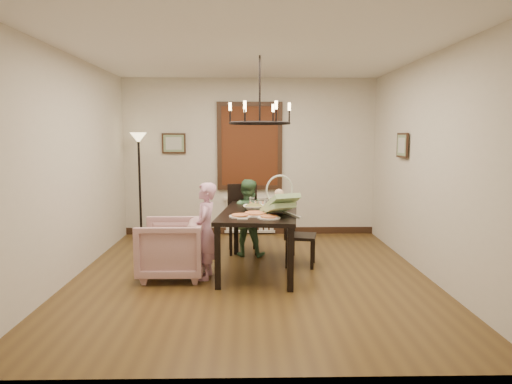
{
  "coord_description": "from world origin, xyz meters",
  "views": [
    {
      "loc": [
        -0.05,
        -5.7,
        1.8
      ],
      "look_at": [
        0.07,
        0.27,
        1.05
      ],
      "focal_mm": 32.0,
      "sensor_mm": 36.0,
      "label": 1
    }
  ],
  "objects_px": {
    "chair_right": "(301,232)",
    "dining_table": "(260,217)",
    "chair_far": "(243,219)",
    "elderly_woman": "(205,239)",
    "armchair": "(172,248)",
    "seated_man": "(247,224)",
    "floor_lamp": "(140,187)",
    "drinking_glass": "(256,206)",
    "baby_bouncer": "(280,202)"
  },
  "relations": [
    {
      "from": "armchair",
      "to": "elderly_woman",
      "type": "height_order",
      "value": "elderly_woman"
    },
    {
      "from": "chair_far",
      "to": "elderly_woman",
      "type": "height_order",
      "value": "chair_far"
    },
    {
      "from": "dining_table",
      "to": "drinking_glass",
      "type": "bearing_deg",
      "value": 150.7
    },
    {
      "from": "dining_table",
      "to": "armchair",
      "type": "distance_m",
      "value": 1.2
    },
    {
      "from": "floor_lamp",
      "to": "chair_right",
      "type": "bearing_deg",
      "value": -33.35
    },
    {
      "from": "chair_right",
      "to": "armchair",
      "type": "xyz_separation_m",
      "value": [
        -1.69,
        -0.49,
        -0.1
      ]
    },
    {
      "from": "chair_far",
      "to": "seated_man",
      "type": "xyz_separation_m",
      "value": [
        0.06,
        -0.18,
        -0.05
      ]
    },
    {
      "from": "chair_far",
      "to": "seated_man",
      "type": "distance_m",
      "value": 0.19
    },
    {
      "from": "seated_man",
      "to": "floor_lamp",
      "type": "bearing_deg",
      "value": -20.73
    },
    {
      "from": "dining_table",
      "to": "armchair",
      "type": "height_order",
      "value": "dining_table"
    },
    {
      "from": "armchair",
      "to": "seated_man",
      "type": "height_order",
      "value": "seated_man"
    },
    {
      "from": "drinking_glass",
      "to": "floor_lamp",
      "type": "height_order",
      "value": "floor_lamp"
    },
    {
      "from": "dining_table",
      "to": "elderly_woman",
      "type": "bearing_deg",
      "value": -148.04
    },
    {
      "from": "floor_lamp",
      "to": "elderly_woman",
      "type": "bearing_deg",
      "value": -59.46
    },
    {
      "from": "elderly_woman",
      "to": "dining_table",
      "type": "bearing_deg",
      "value": 118.48
    },
    {
      "from": "chair_right",
      "to": "dining_table",
      "type": "bearing_deg",
      "value": 122.75
    },
    {
      "from": "drinking_glass",
      "to": "baby_bouncer",
      "type": "bearing_deg",
      "value": -56.66
    },
    {
      "from": "chair_far",
      "to": "chair_right",
      "type": "relative_size",
      "value": 1.12
    },
    {
      "from": "elderly_woman",
      "to": "baby_bouncer",
      "type": "height_order",
      "value": "baby_bouncer"
    },
    {
      "from": "baby_bouncer",
      "to": "floor_lamp",
      "type": "relative_size",
      "value": 0.3
    },
    {
      "from": "elderly_woman",
      "to": "armchair",
      "type": "bearing_deg",
      "value": -95.02
    },
    {
      "from": "chair_right",
      "to": "armchair",
      "type": "distance_m",
      "value": 1.77
    },
    {
      "from": "seated_man",
      "to": "chair_right",
      "type": "bearing_deg",
      "value": 154.97
    },
    {
      "from": "seated_man",
      "to": "baby_bouncer",
      "type": "height_order",
      "value": "baby_bouncer"
    },
    {
      "from": "dining_table",
      "to": "drinking_glass",
      "type": "distance_m",
      "value": 0.16
    },
    {
      "from": "armchair",
      "to": "seated_man",
      "type": "distance_m",
      "value": 1.41
    },
    {
      "from": "armchair",
      "to": "seated_man",
      "type": "bearing_deg",
      "value": 137.41
    },
    {
      "from": "drinking_glass",
      "to": "floor_lamp",
      "type": "relative_size",
      "value": 0.07
    },
    {
      "from": "dining_table",
      "to": "seated_man",
      "type": "height_order",
      "value": "seated_man"
    },
    {
      "from": "armchair",
      "to": "drinking_glass",
      "type": "height_order",
      "value": "drinking_glass"
    },
    {
      "from": "baby_bouncer",
      "to": "floor_lamp",
      "type": "distance_m",
      "value": 3.24
    },
    {
      "from": "chair_right",
      "to": "seated_man",
      "type": "xyz_separation_m",
      "value": [
        -0.74,
        0.55,
        0.01
      ]
    },
    {
      "from": "seated_man",
      "to": "baby_bouncer",
      "type": "relative_size",
      "value": 1.78
    },
    {
      "from": "armchair",
      "to": "drinking_glass",
      "type": "relative_size",
      "value": 6.34
    },
    {
      "from": "seated_man",
      "to": "floor_lamp",
      "type": "xyz_separation_m",
      "value": [
        -1.85,
        1.16,
        0.42
      ]
    },
    {
      "from": "chair_far",
      "to": "chair_right",
      "type": "distance_m",
      "value": 1.08
    },
    {
      "from": "chair_right",
      "to": "floor_lamp",
      "type": "relative_size",
      "value": 0.52
    },
    {
      "from": "baby_bouncer",
      "to": "chair_far",
      "type": "bearing_deg",
      "value": 87.86
    },
    {
      "from": "seated_man",
      "to": "drinking_glass",
      "type": "relative_size",
      "value": 7.36
    },
    {
      "from": "elderly_woman",
      "to": "floor_lamp",
      "type": "xyz_separation_m",
      "value": [
        -1.33,
        2.25,
        0.4
      ]
    },
    {
      "from": "chair_far",
      "to": "drinking_glass",
      "type": "xyz_separation_m",
      "value": [
        0.18,
        -0.91,
        0.34
      ]
    },
    {
      "from": "dining_table",
      "to": "drinking_glass",
      "type": "xyz_separation_m",
      "value": [
        -0.05,
        0.03,
        0.15
      ]
    },
    {
      "from": "armchair",
      "to": "drinking_glass",
      "type": "distance_m",
      "value": 1.22
    },
    {
      "from": "chair_right",
      "to": "floor_lamp",
      "type": "bearing_deg",
      "value": 68.29
    },
    {
      "from": "drinking_glass",
      "to": "dining_table",
      "type": "bearing_deg",
      "value": -35.72
    },
    {
      "from": "dining_table",
      "to": "armchair",
      "type": "relative_size",
      "value": 2.21
    },
    {
      "from": "dining_table",
      "to": "chair_far",
      "type": "distance_m",
      "value": 0.99
    },
    {
      "from": "chair_far",
      "to": "floor_lamp",
      "type": "distance_m",
      "value": 2.07
    },
    {
      "from": "chair_far",
      "to": "seated_man",
      "type": "height_order",
      "value": "chair_far"
    },
    {
      "from": "elderly_woman",
      "to": "chair_right",
      "type": "bearing_deg",
      "value": 116.51
    }
  ]
}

